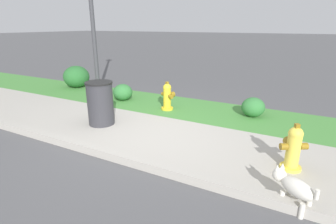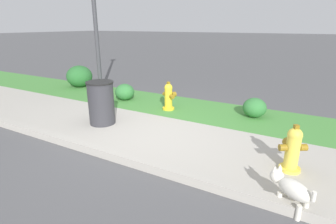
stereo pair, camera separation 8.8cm
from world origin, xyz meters
TOP-DOWN VIEW (x-y plane):
  - ground_plane at (0.00, 0.00)m, footprint 120.00×120.00m
  - sidewalk_pavement at (0.00, 0.00)m, footprint 18.00×1.82m
  - grass_verge at (0.00, 1.72)m, footprint 18.00×1.62m
  - street_curb at (0.00, -0.99)m, footprint 18.00×0.16m
  - fire_hydrant_by_grass_verge at (-0.39, 1.41)m, footprint 0.36×0.33m
  - fire_hydrant_mid_block at (2.28, -0.10)m, footprint 0.35×0.33m
  - small_white_dog at (2.34, -0.94)m, footprint 0.46×0.38m
  - trash_bin at (-1.08, 0.01)m, footprint 0.51×0.51m
  - shrub_bush_mid_verge at (-3.90, 2.09)m, footprint 0.77×0.77m
  - shrub_bush_near_lamp at (1.41, 1.84)m, footprint 0.48×0.48m
  - shrub_bush_far_verge at (-1.76, 1.57)m, footprint 0.49×0.49m

SIDE VIEW (x-z plane):
  - ground_plane at x=0.00m, z-range 0.00..0.00m
  - grass_verge at x=0.00m, z-range 0.00..0.01m
  - sidewalk_pavement at x=0.00m, z-range 0.00..0.01m
  - street_curb at x=0.00m, z-range 0.00..0.12m
  - shrub_bush_near_lamp at x=1.41m, z-range 0.00..0.41m
  - shrub_bush_far_verge at x=-1.76m, z-range 0.00..0.41m
  - small_white_dog at x=2.34m, z-range 0.04..0.46m
  - fire_hydrant_by_grass_verge at x=-0.39m, z-range -0.02..0.63m
  - fire_hydrant_mid_block at x=2.28m, z-range -0.02..0.63m
  - shrub_bush_mid_verge at x=-3.90m, z-range 0.00..0.65m
  - trash_bin at x=-1.08m, z-range 0.00..0.84m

